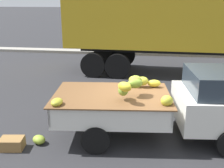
{
  "coord_description": "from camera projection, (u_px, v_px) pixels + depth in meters",
  "views": [
    {
      "loc": [
        -0.06,
        -6.34,
        3.28
      ],
      "look_at": [
        -0.95,
        -0.08,
        1.25
      ],
      "focal_mm": 42.49,
      "sensor_mm": 36.0,
      "label": 1
    }
  ],
  "objects": [
    {
      "name": "ground",
      "position": [
        148.0,
        130.0,
        6.97
      ],
      "size": [
        220.0,
        220.0,
        0.0
      ],
      "primitive_type": "plane",
      "color": "#28282B"
    },
    {
      "name": "curb_strip",
      "position": [
        150.0,
        53.0,
        16.4
      ],
      "size": [
        80.0,
        0.8,
        0.16
      ],
      "primitive_type": "cube",
      "color": "gray",
      "rests_on": "ground"
    },
    {
      "name": "pickup_truck",
      "position": [
        194.0,
        103.0,
        6.39
      ],
      "size": [
        5.1,
        2.32,
        1.7
      ],
      "rotation": [
        0.0,
        0.0,
        0.1
      ],
      "color": "silver",
      "rests_on": "ground"
    },
    {
      "name": "semi_trailer",
      "position": [
        204.0,
        17.0,
        11.29
      ],
      "size": [
        12.07,
        2.92,
        3.95
      ],
      "rotation": [
        0.0,
        0.0,
        -0.03
      ],
      "color": "gold",
      "rests_on": "ground"
    },
    {
      "name": "fallen_banana_bunch_near_tailgate",
      "position": [
        39.0,
        140.0,
        6.28
      ],
      "size": [
        0.42,
        0.4,
        0.2
      ],
      "primitive_type": "ellipsoid",
      "rotation": [
        0.0,
        0.0,
        2.6
      ],
      "color": "olive",
      "rests_on": "ground"
    },
    {
      "name": "produce_crate",
      "position": [
        12.0,
        144.0,
        6.05
      ],
      "size": [
        0.56,
        0.43,
        0.26
      ],
      "primitive_type": "cube",
      "rotation": [
        0.0,
        0.0,
        0.14
      ],
      "color": "olive",
      "rests_on": "ground"
    }
  ]
}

